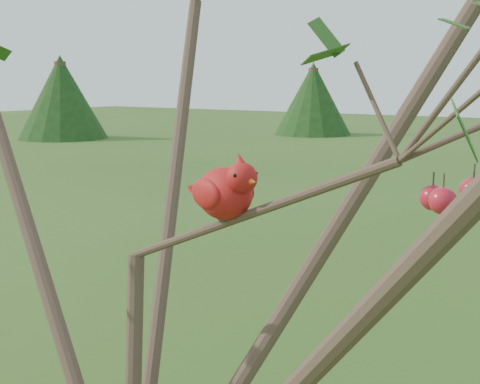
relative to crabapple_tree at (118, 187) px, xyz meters
The scene contains 2 objects.
crabapple_tree is the anchor object (origin of this frame).
cardinal 0.21m from the crabapple_tree, 29.43° to the left, with size 0.20×0.13×0.14m.
Camera 1 is at (0.92, -0.92, 2.32)m, focal length 50.00 mm.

